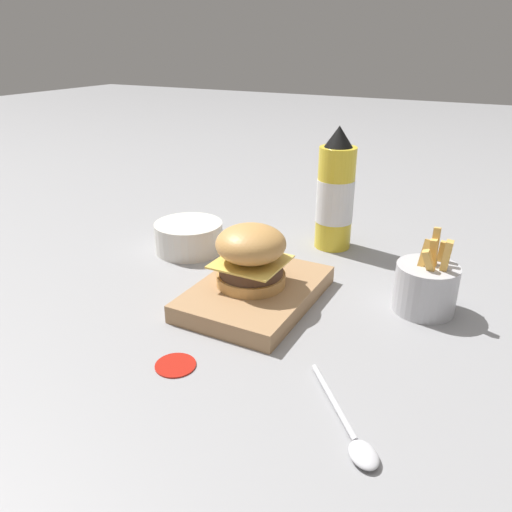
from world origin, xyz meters
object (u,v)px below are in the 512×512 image
ketchup_bottle (335,195)px  fries_basket (426,287)px  side_bowl (189,236)px  spoon (353,435)px  burger (251,255)px  serving_board (256,293)px

ketchup_bottle → fries_basket: (0.18, 0.21, -0.07)m
side_bowl → spoon: bearing=52.6°
spoon → burger: bearing=-173.3°
fries_basket → ketchup_bottle: bearing=-129.9°
ketchup_bottle → side_bowl: ketchup_bottle is taller
burger → spoon: bearing=47.6°
ketchup_bottle → spoon: bearing=22.3°
ketchup_bottle → side_bowl: (0.15, -0.24, -0.08)m
spoon → serving_board: bearing=-174.4°
serving_board → fries_basket: size_ratio=1.88×
fries_basket → serving_board: bearing=-68.4°
side_bowl → ketchup_bottle: bearing=122.3°
side_bowl → spoon: size_ratio=0.95×
serving_board → ketchup_bottle: ketchup_bottle is taller
side_bowl → spoon: (0.34, 0.44, -0.02)m
fries_basket → side_bowl: 0.46m
burger → serving_board: bearing=89.8°
burger → ketchup_bottle: ketchup_bottle is taller
serving_board → spoon: bearing=46.5°
burger → fries_basket: bearing=110.9°
serving_board → fries_basket: fries_basket is taller
serving_board → side_bowl: 0.25m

